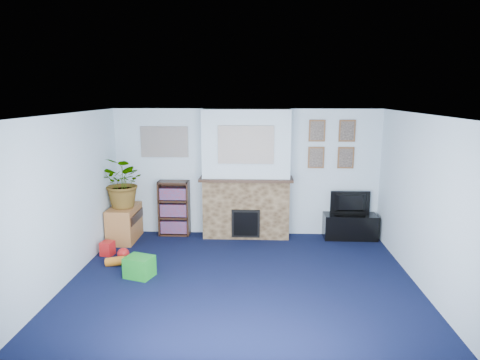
{
  "coord_description": "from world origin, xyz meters",
  "views": [
    {
      "loc": [
        0.24,
        -5.73,
        2.68
      ],
      "look_at": [
        -0.06,
        0.93,
        1.32
      ],
      "focal_mm": 32.0,
      "sensor_mm": 36.0,
      "label": 1
    }
  ],
  "objects_px": {
    "television": "(351,203)",
    "sideboard": "(124,222)",
    "bookshelf": "(174,209)",
    "tv_stand": "(350,227)"
  },
  "relations": [
    {
      "from": "bookshelf",
      "to": "tv_stand",
      "type": "bearing_deg",
      "value": -1.32
    },
    {
      "from": "bookshelf",
      "to": "sideboard",
      "type": "height_order",
      "value": "bookshelf"
    },
    {
      "from": "television",
      "to": "sideboard",
      "type": "xyz_separation_m",
      "value": [
        -4.19,
        -0.3,
        -0.32
      ]
    },
    {
      "from": "television",
      "to": "sideboard",
      "type": "distance_m",
      "value": 4.21
    },
    {
      "from": "television",
      "to": "bookshelf",
      "type": "bearing_deg",
      "value": -1.69
    },
    {
      "from": "television",
      "to": "sideboard",
      "type": "bearing_deg",
      "value": 3.37
    },
    {
      "from": "television",
      "to": "bookshelf",
      "type": "distance_m",
      "value": 3.33
    },
    {
      "from": "tv_stand",
      "to": "sideboard",
      "type": "xyz_separation_m",
      "value": [
        -4.19,
        -0.28,
        0.12
      ]
    },
    {
      "from": "tv_stand",
      "to": "bookshelf",
      "type": "xyz_separation_m",
      "value": [
        -3.33,
        0.08,
        0.28
      ]
    },
    {
      "from": "sideboard",
      "to": "bookshelf",
      "type": "bearing_deg",
      "value": 22.43
    }
  ]
}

